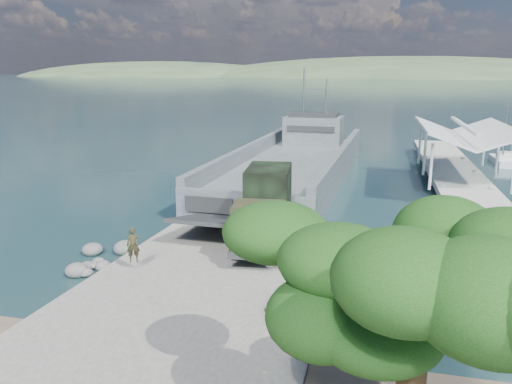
# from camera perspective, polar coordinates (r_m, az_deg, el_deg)

# --- Properties ---
(ground) EXTENTS (1400.00, 1400.00, 0.00)m
(ground) POSITION_cam_1_polar(r_m,az_deg,el_deg) (23.06, -4.38, -9.79)
(ground) COLOR #1C3D44
(ground) RESTS_ON ground
(boat_ramp) EXTENTS (10.00, 18.00, 0.50)m
(boat_ramp) POSITION_cam_1_polar(r_m,az_deg,el_deg) (22.10, -5.20, -10.20)
(boat_ramp) COLOR slate
(boat_ramp) RESTS_ON ground
(shoreline_rocks) EXTENTS (3.20, 5.60, 0.90)m
(shoreline_rocks) POSITION_cam_1_polar(r_m,az_deg,el_deg) (25.93, -17.31, -7.66)
(shoreline_rocks) COLOR #575654
(shoreline_rocks) RESTS_ON ground
(distant_headlands) EXTENTS (1000.00, 240.00, 48.00)m
(distant_headlands) POSITION_cam_1_polar(r_m,az_deg,el_deg) (581.76, 18.22, 12.32)
(distant_headlands) COLOR #344A2E
(distant_headlands) RESTS_ON ground
(pier) EXTENTS (6.40, 44.00, 6.10)m
(pier) POSITION_cam_1_polar(r_m,az_deg,el_deg) (40.09, 22.43, 1.84)
(pier) COLOR #B8B7AC
(pier) RESTS_ON ground
(landing_craft) EXTENTS (9.99, 34.17, 10.05)m
(landing_craft) POSITION_cam_1_polar(r_m,az_deg,el_deg) (42.92, 4.30, 2.54)
(landing_craft) COLOR #4B5458
(landing_craft) RESTS_ON ground
(military_truck) EXTENTS (3.20, 8.02, 3.62)m
(military_truck) POSITION_cam_1_polar(r_m,az_deg,el_deg) (25.84, 1.08, -1.69)
(military_truck) COLOR black
(military_truck) RESTS_ON boat_ramp
(soldier) EXTENTS (0.69, 0.59, 1.59)m
(soldier) POSITION_cam_1_polar(r_m,az_deg,el_deg) (22.95, -13.80, -6.80)
(soldier) COLOR #1C301A
(soldier) RESTS_ON boat_ramp
(sailboat_near) EXTENTS (2.46, 5.92, 6.99)m
(sailboat_near) POSITION_cam_1_polar(r_m,az_deg,el_deg) (56.57, 27.05, 3.35)
(sailboat_near) COLOR white
(sailboat_near) RESTS_ON ground
(sailboat_far) EXTENTS (1.53, 5.12, 6.23)m
(sailboat_far) POSITION_cam_1_polar(r_m,az_deg,el_deg) (55.37, 26.29, 3.19)
(sailboat_far) COLOR white
(sailboat_far) RESTS_ON ground
(overhang_tree) EXTENTS (7.18, 6.61, 6.52)m
(overhang_tree) POSITION_cam_1_polar(r_m,az_deg,el_deg) (10.08, 15.13, -10.15)
(overhang_tree) COLOR #342314
(overhang_tree) RESTS_ON ground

